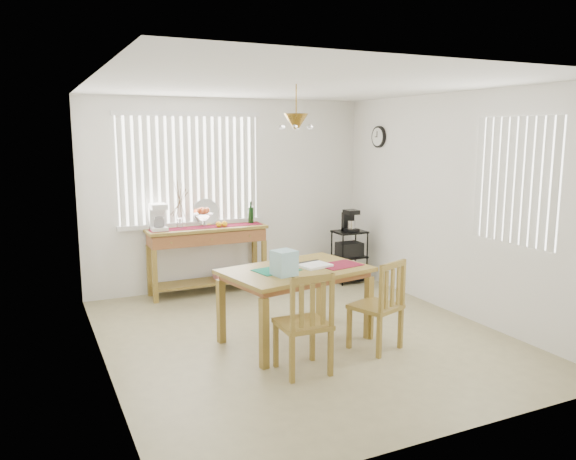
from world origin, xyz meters
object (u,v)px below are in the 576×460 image
cart_items (350,221)px  dining_table (296,277)px  sideboard (208,244)px  chair_right (379,306)px  wire_cart (349,251)px  chair_left (305,324)px

cart_items → dining_table: size_ratio=0.20×
sideboard → chair_right: size_ratio=1.74×
wire_cart → chair_right: bearing=-114.9°
chair_right → chair_left: bearing=-168.3°
sideboard → cart_items: cart_items is taller
dining_table → chair_left: size_ratio=1.68×
wire_cart → cart_items: (-0.00, 0.01, 0.44)m
sideboard → wire_cart: bearing=-9.4°
chair_left → sideboard: bearing=90.0°
wire_cart → chair_left: 3.23m
cart_items → chair_right: size_ratio=0.34×
dining_table → chair_right: size_ratio=1.72×
sideboard → wire_cart: (2.00, -0.33, -0.22)m
dining_table → wire_cart: bearing=45.8°
wire_cart → cart_items: 0.44m
chair_right → dining_table: bearing=138.0°
cart_items → dining_table: bearing=-134.1°
wire_cart → dining_table: 2.48m
cart_items → chair_right: bearing=-114.8°
chair_left → dining_table: bearing=69.7°
cart_items → chair_left: size_ratio=0.33×
sideboard → dining_table: sideboard is taller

